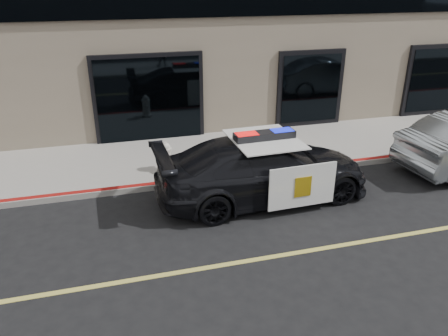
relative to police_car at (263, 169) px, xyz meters
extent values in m
plane|color=black|center=(-1.17, -2.42, -0.76)|extent=(120.00, 120.00, 0.00)
cube|color=gray|center=(-1.17, 2.83, -0.69)|extent=(60.00, 3.50, 0.15)
imported|color=black|center=(0.00, 0.00, -0.01)|extent=(2.49, 5.35, 1.51)
cube|color=white|center=(0.54, -1.06, -0.03)|extent=(1.61, 0.10, 1.01)
cube|color=white|center=(0.46, 1.10, -0.03)|extent=(1.61, 0.10, 1.01)
cube|color=white|center=(0.00, 0.00, 0.76)|extent=(1.57, 1.86, 0.03)
cube|color=gold|center=(0.54, -1.09, -0.03)|extent=(0.40, 0.03, 0.48)
cube|color=black|center=(0.00, 0.00, 0.85)|extent=(1.46, 0.43, 0.18)
cube|color=red|center=(-0.44, -0.02, 0.86)|extent=(0.51, 0.34, 0.16)
cube|color=#0C19CC|center=(0.44, 0.02, 0.86)|extent=(0.51, 0.34, 0.16)
cylinder|color=silver|center=(-2.08, 1.88, -0.57)|extent=(0.37, 0.37, 0.08)
cylinder|color=silver|center=(-2.08, 1.88, -0.27)|extent=(0.27, 0.27, 0.51)
cylinder|color=silver|center=(-2.08, 1.88, 0.00)|extent=(0.32, 0.32, 0.06)
sphere|color=silver|center=(-2.08, 1.88, 0.06)|extent=(0.24, 0.24, 0.24)
cylinder|color=silver|center=(-2.08, 1.88, 0.17)|extent=(0.07, 0.07, 0.07)
cylinder|color=silver|center=(-2.08, 2.06, -0.20)|extent=(0.13, 0.12, 0.13)
cylinder|color=silver|center=(-2.08, 1.71, -0.20)|extent=(0.13, 0.12, 0.13)
cylinder|color=silver|center=(-2.08, 1.68, -0.27)|extent=(0.17, 0.14, 0.17)
camera|label=1|loc=(-3.43, -8.98, 4.28)|focal=35.00mm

